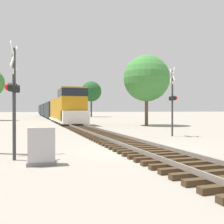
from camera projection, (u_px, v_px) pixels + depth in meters
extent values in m
plane|color=gray|center=(138.00, 149.00, 11.98)|extent=(400.00, 400.00, 0.00)
cube|color=#42301E|center=(212.00, 173.00, 7.12)|extent=(2.60, 0.22, 0.16)
cube|color=#42301E|center=(199.00, 169.00, 7.69)|extent=(2.60, 0.22, 0.16)
cube|color=#42301E|center=(187.00, 165.00, 8.27)|extent=(2.60, 0.22, 0.16)
cube|color=#42301E|center=(177.00, 161.00, 8.84)|extent=(2.60, 0.22, 0.16)
cube|color=#42301E|center=(168.00, 158.00, 9.41)|extent=(2.60, 0.22, 0.16)
cube|color=#42301E|center=(160.00, 155.00, 9.98)|extent=(2.60, 0.22, 0.16)
cube|color=#42301E|center=(153.00, 153.00, 10.55)|extent=(2.60, 0.22, 0.16)
cube|color=#42301E|center=(146.00, 151.00, 11.12)|extent=(2.60, 0.22, 0.16)
cube|color=#42301E|center=(141.00, 149.00, 11.70)|extent=(2.60, 0.22, 0.16)
cube|color=#42301E|center=(135.00, 147.00, 12.27)|extent=(2.60, 0.22, 0.16)
cube|color=#42301E|center=(131.00, 145.00, 12.84)|extent=(2.60, 0.22, 0.16)
cube|color=#42301E|center=(126.00, 144.00, 13.41)|extent=(2.60, 0.22, 0.16)
cube|color=#42301E|center=(122.00, 142.00, 13.98)|extent=(2.60, 0.22, 0.16)
cube|color=#42301E|center=(119.00, 141.00, 14.55)|extent=(2.60, 0.22, 0.16)
cube|color=#42301E|center=(115.00, 140.00, 15.12)|extent=(2.60, 0.22, 0.16)
cube|color=#42301E|center=(112.00, 139.00, 15.70)|extent=(2.60, 0.22, 0.16)
cube|color=#42301E|center=(109.00, 138.00, 16.27)|extent=(2.60, 0.22, 0.16)
cube|color=#42301E|center=(106.00, 137.00, 16.84)|extent=(2.60, 0.22, 0.16)
cube|color=#42301E|center=(104.00, 136.00, 17.41)|extent=(2.60, 0.22, 0.16)
cube|color=#42301E|center=(101.00, 135.00, 17.98)|extent=(2.60, 0.22, 0.16)
cube|color=#42301E|center=(99.00, 134.00, 18.55)|extent=(2.60, 0.22, 0.16)
cube|color=#42301E|center=(97.00, 133.00, 19.13)|extent=(2.60, 0.22, 0.16)
cube|color=#42301E|center=(95.00, 133.00, 19.70)|extent=(2.60, 0.22, 0.16)
cube|color=#42301E|center=(93.00, 132.00, 20.27)|extent=(2.60, 0.22, 0.16)
cube|color=#42301E|center=(91.00, 132.00, 20.84)|extent=(2.60, 0.22, 0.16)
cube|color=#42301E|center=(90.00, 131.00, 21.41)|extent=(2.60, 0.22, 0.16)
cube|color=#42301E|center=(88.00, 130.00, 21.98)|extent=(2.60, 0.22, 0.16)
cube|color=#42301E|center=(87.00, 130.00, 22.55)|extent=(2.60, 0.22, 0.16)
cube|color=#42301E|center=(85.00, 129.00, 23.13)|extent=(2.60, 0.22, 0.16)
cube|color=#42301E|center=(84.00, 129.00, 23.70)|extent=(2.60, 0.22, 0.16)
cube|color=#42301E|center=(83.00, 128.00, 24.27)|extent=(2.60, 0.22, 0.16)
cube|color=#42301E|center=(81.00, 128.00, 24.84)|extent=(2.60, 0.22, 0.16)
cube|color=#42301E|center=(80.00, 128.00, 25.41)|extent=(2.60, 0.22, 0.16)
cube|color=#42301E|center=(79.00, 127.00, 25.98)|extent=(2.60, 0.22, 0.16)
cube|color=#42301E|center=(78.00, 127.00, 26.56)|extent=(2.60, 0.22, 0.16)
cube|color=#42301E|center=(77.00, 126.00, 27.13)|extent=(2.60, 0.22, 0.16)
cube|color=#42301E|center=(76.00, 126.00, 27.70)|extent=(2.60, 0.22, 0.16)
cube|color=#42301E|center=(75.00, 126.00, 28.27)|extent=(2.60, 0.22, 0.16)
cube|color=#42301E|center=(74.00, 125.00, 28.84)|extent=(2.60, 0.22, 0.16)
cube|color=#42301E|center=(73.00, 125.00, 29.41)|extent=(2.60, 0.22, 0.16)
cube|color=#42301E|center=(72.00, 125.00, 29.99)|extent=(2.60, 0.22, 0.16)
cube|color=#42301E|center=(71.00, 125.00, 30.56)|extent=(2.60, 0.22, 0.16)
cube|color=slate|center=(123.00, 145.00, 11.76)|extent=(0.07, 160.00, 0.15)
cube|color=slate|center=(152.00, 144.00, 12.20)|extent=(0.07, 160.00, 0.15)
cube|color=#B77A14|center=(62.00, 109.00, 38.99)|extent=(2.41, 13.25, 3.13)
cube|color=#B77A14|center=(72.00, 105.00, 30.15)|extent=(2.84, 4.17, 4.01)
cube|color=black|center=(72.00, 93.00, 30.13)|extent=(2.86, 4.21, 0.88)
cube|color=white|center=(75.00, 117.00, 28.17)|extent=(2.84, 1.89, 1.40)
cube|color=white|center=(65.00, 120.00, 36.29)|extent=(2.89, 18.56, 0.24)
cube|color=black|center=(72.00, 121.00, 30.43)|extent=(1.58, 2.20, 1.00)
cube|color=black|center=(60.00, 118.00, 42.16)|extent=(1.58, 2.20, 1.00)
cube|color=#2D3338|center=(53.00, 110.00, 54.42)|extent=(2.69, 15.87, 3.01)
cube|color=black|center=(55.00, 117.00, 49.51)|extent=(1.58, 2.20, 0.90)
cube|color=black|center=(51.00, 116.00, 59.34)|extent=(1.58, 2.20, 0.90)
cube|color=#2D3338|center=(47.00, 110.00, 71.09)|extent=(2.69, 15.87, 3.01)
cube|color=black|center=(48.00, 115.00, 66.19)|extent=(1.58, 2.20, 0.90)
cube|color=black|center=(46.00, 114.00, 76.02)|extent=(1.58, 2.20, 0.90)
cube|color=#2D3338|center=(43.00, 110.00, 87.77)|extent=(2.69, 15.87, 3.01)
cube|color=black|center=(44.00, 114.00, 82.86)|extent=(1.58, 2.20, 0.90)
cube|color=black|center=(43.00, 114.00, 92.69)|extent=(1.58, 2.20, 0.90)
cylinder|color=#333333|center=(14.00, 104.00, 9.40)|extent=(0.12, 0.12, 4.03)
cube|color=white|center=(14.00, 56.00, 9.38)|extent=(0.22, 0.91, 0.93)
cube|color=white|center=(14.00, 56.00, 9.38)|extent=(0.22, 0.91, 0.93)
cube|color=black|center=(14.00, 88.00, 9.39)|extent=(0.24, 0.85, 0.06)
cylinder|color=black|center=(17.00, 89.00, 9.74)|extent=(0.24, 0.33, 0.30)
sphere|color=red|center=(14.00, 89.00, 9.73)|extent=(0.26, 0.26, 0.26)
cylinder|color=black|center=(14.00, 88.00, 9.39)|extent=(0.24, 0.33, 0.30)
sphere|color=red|center=(11.00, 88.00, 9.38)|extent=(0.26, 0.26, 0.26)
cylinder|color=black|center=(11.00, 87.00, 9.04)|extent=(0.24, 0.33, 0.30)
sphere|color=red|center=(8.00, 87.00, 9.03)|extent=(0.26, 0.26, 0.26)
cube|color=white|center=(14.00, 72.00, 9.39)|extent=(0.10, 0.32, 0.20)
cylinder|color=#333333|center=(172.00, 103.00, 17.90)|extent=(0.12, 0.12, 4.51)
cube|color=white|center=(172.00, 75.00, 17.88)|extent=(0.21, 0.91, 0.93)
cube|color=white|center=(172.00, 75.00, 17.88)|extent=(0.21, 0.91, 0.93)
cube|color=black|center=(172.00, 98.00, 17.90)|extent=(0.23, 0.86, 0.06)
cylinder|color=black|center=(174.00, 98.00, 17.55)|extent=(0.24, 0.33, 0.30)
sphere|color=red|center=(176.00, 98.00, 17.56)|extent=(0.26, 0.26, 0.26)
cylinder|color=black|center=(172.00, 98.00, 17.90)|extent=(0.24, 0.33, 0.30)
sphere|color=red|center=(174.00, 98.00, 17.91)|extent=(0.26, 0.26, 0.26)
cylinder|color=black|center=(171.00, 99.00, 18.24)|extent=(0.24, 0.33, 0.30)
sphere|color=red|center=(172.00, 99.00, 18.26)|extent=(0.26, 0.26, 0.26)
cube|color=white|center=(172.00, 83.00, 17.89)|extent=(0.09, 0.32, 0.20)
cube|color=slate|center=(41.00, 163.00, 8.60)|extent=(0.95, 0.51, 0.12)
cube|color=#ADADB2|center=(41.00, 144.00, 8.59)|extent=(0.86, 0.47, 1.12)
cylinder|color=brown|center=(146.00, 109.00, 30.20)|extent=(0.38, 0.38, 3.84)
sphere|color=#3D7F38|center=(146.00, 78.00, 30.17)|extent=(5.34, 5.34, 5.34)
cylinder|color=#473521|center=(91.00, 107.00, 66.71)|extent=(0.39, 0.39, 4.94)
sphere|color=#1E5123|center=(91.00, 91.00, 66.67)|extent=(5.16, 5.16, 5.16)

